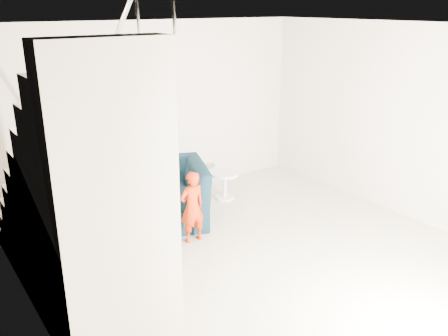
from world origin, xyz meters
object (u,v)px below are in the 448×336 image
(toddler, at_px, (192,207))
(side_table, at_px, (225,181))
(armchair, at_px, (160,194))
(staircase, at_px, (82,218))

(toddler, height_order, side_table, toddler)
(armchair, xyz_separation_m, staircase, (-1.51, -1.30, 0.53))
(toddler, distance_m, side_table, 1.49)
(side_table, xyz_separation_m, staircase, (-2.73, -1.45, 0.66))
(side_table, distance_m, staircase, 3.16)
(toddler, relative_size, side_table, 2.19)
(armchair, height_order, toddler, toddler)
(armchair, distance_m, side_table, 1.23)
(toddler, distance_m, staircase, 1.73)
(staircase, bearing_deg, side_table, 27.96)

